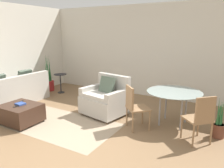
{
  "coord_description": "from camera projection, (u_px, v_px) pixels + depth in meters",
  "views": [
    {
      "loc": [
        2.43,
        -2.54,
        1.96
      ],
      "look_at": [
        -0.06,
        1.79,
        0.75
      ],
      "focal_mm": 35.0,
      "sensor_mm": 36.0,
      "label": 1
    }
  ],
  "objects": [
    {
      "name": "tv_remote_secondary",
      "position": [
        16.0,
        106.0,
        4.6
      ],
      "size": [
        0.05,
        0.14,
        0.01
      ],
      "color": "black",
      "rests_on": "ottoman"
    },
    {
      "name": "ground_plane",
      "position": [
        63.0,
        147.0,
        3.78
      ],
      "size": [
        20.0,
        20.0,
        0.0
      ],
      "primitive_type": "plane",
      "color": "brown"
    },
    {
      "name": "dining_chair_near_right",
      "position": [
        201.0,
        116.0,
        3.79
      ],
      "size": [
        0.59,
        0.59,
        0.9
      ],
      "color": "#93704C",
      "rests_on": "ground_plane"
    },
    {
      "name": "dining_chair_near_left",
      "position": [
        134.0,
        105.0,
        4.4
      ],
      "size": [
        0.59,
        0.59,
        0.9
      ],
      "color": "#93704C",
      "rests_on": "ground_plane"
    },
    {
      "name": "ottoman",
      "position": [
        21.0,
        113.0,
        4.75
      ],
      "size": [
        0.79,
        0.69,
        0.41
      ],
      "color": "#382319",
      "rests_on": "ground_plane"
    },
    {
      "name": "potted_plant",
      "position": [
        49.0,
        82.0,
        7.37
      ],
      "size": [
        0.32,
        0.32,
        1.26
      ],
      "color": "maroon",
      "rests_on": "ground_plane"
    },
    {
      "name": "potted_plant_small",
      "position": [
        219.0,
        126.0,
        4.1
      ],
      "size": [
        0.22,
        0.22,
        0.79
      ],
      "color": "brown",
      "rests_on": "ground_plane"
    },
    {
      "name": "book_stack",
      "position": [
        20.0,
        104.0,
        4.73
      ],
      "size": [
        0.21,
        0.19,
        0.03
      ],
      "color": "#2D478C",
      "rests_on": "ottoman"
    },
    {
      "name": "dining_table",
      "position": [
        174.0,
        95.0,
        4.6
      ],
      "size": [
        1.14,
        1.14,
        0.73
      ],
      "color": "#8C9E99",
      "rests_on": "ground_plane"
    },
    {
      "name": "area_rug",
      "position": [
        56.0,
        123.0,
        4.78
      ],
      "size": [
        2.73,
        1.41,
        0.01
      ],
      "color": "gray",
      "rests_on": "ground_plane"
    },
    {
      "name": "wall_back",
      "position": [
        146.0,
        51.0,
        6.6
      ],
      "size": [
        12.0,
        0.06,
        2.75
      ],
      "color": "beige",
      "rests_on": "ground_plane"
    },
    {
      "name": "wall_left",
      "position": [
        9.0,
        52.0,
        6.35
      ],
      "size": [
        0.06,
        12.0,
        2.75
      ],
      "color": "beige",
      "rests_on": "ground_plane"
    },
    {
      "name": "couch",
      "position": [
        11.0,
        94.0,
        5.94
      ],
      "size": [
        0.87,
        2.08,
        0.9
      ],
      "color": "#B2ADA3",
      "rests_on": "ground_plane"
    },
    {
      "name": "tv_remote_primary",
      "position": [
        21.0,
        102.0,
        4.92
      ],
      "size": [
        0.06,
        0.16,
        0.01
      ],
      "color": "black",
      "rests_on": "ottoman"
    },
    {
      "name": "side_table",
      "position": [
        60.0,
        80.0,
        7.07
      ],
      "size": [
        0.4,
        0.4,
        0.62
      ],
      "color": "black",
      "rests_on": "ground_plane"
    },
    {
      "name": "armchair",
      "position": [
        105.0,
        100.0,
        5.2
      ],
      "size": [
        1.09,
        0.99,
        0.94
      ],
      "color": "#B2ADA3",
      "rests_on": "ground_plane"
    }
  ]
}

